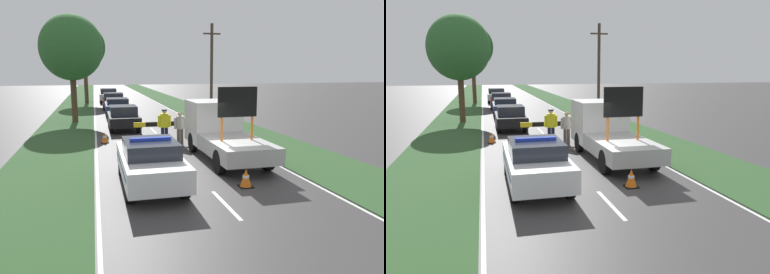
% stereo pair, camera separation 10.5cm
% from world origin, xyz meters
% --- Properties ---
extents(ground_plane, '(160.00, 160.00, 0.00)m').
position_xyz_m(ground_plane, '(0.00, 0.00, 0.00)').
color(ground_plane, '#3D3A3A').
extents(lane_markings, '(6.97, 72.42, 0.01)m').
position_xyz_m(lane_markings, '(0.00, 18.47, 0.00)').
color(lane_markings, silver).
rests_on(lane_markings, ground).
extents(grass_verge_left, '(3.40, 120.00, 0.03)m').
position_xyz_m(grass_verge_left, '(-5.24, 20.00, 0.01)').
color(grass_verge_left, '#2D5128').
rests_on(grass_verge_left, ground).
extents(grass_verge_right, '(3.40, 120.00, 0.03)m').
position_xyz_m(grass_verge_right, '(5.24, 20.00, 0.01)').
color(grass_verge_right, '#2D5128').
rests_on(grass_verge_right, ground).
extents(police_car, '(1.85, 4.69, 1.61)m').
position_xyz_m(police_car, '(-1.77, -0.77, 0.79)').
color(police_car, white).
rests_on(police_car, ground).
extents(work_truck, '(2.12, 5.99, 3.07)m').
position_xyz_m(work_truck, '(1.77, 2.62, 1.14)').
color(work_truck, white).
rests_on(work_truck, ground).
extents(road_barrier, '(3.51, 0.08, 1.11)m').
position_xyz_m(road_barrier, '(0.16, 6.05, 0.93)').
color(road_barrier, black).
rests_on(road_barrier, ground).
extents(police_officer, '(0.65, 0.41, 1.80)m').
position_xyz_m(police_officer, '(-0.14, 5.57, 1.07)').
color(police_officer, '#191E38').
rests_on(police_officer, ground).
extents(pedestrian_civilian, '(0.60, 0.38, 1.67)m').
position_xyz_m(pedestrian_civilian, '(0.59, 5.30, 0.98)').
color(pedestrian_civilian, brown).
rests_on(pedestrian_civilian, ground).
extents(traffic_cone_near_police, '(0.43, 0.43, 0.60)m').
position_xyz_m(traffic_cone_near_police, '(1.16, -1.68, 0.30)').
color(traffic_cone_near_police, black).
rests_on(traffic_cone_near_police, ground).
extents(traffic_cone_centre_front, '(0.44, 0.44, 0.61)m').
position_xyz_m(traffic_cone_centre_front, '(2.20, 7.19, 0.30)').
color(traffic_cone_centre_front, black).
rests_on(traffic_cone_centre_front, ground).
extents(traffic_cone_near_truck, '(0.41, 0.41, 0.57)m').
position_xyz_m(traffic_cone_near_truck, '(1.79, 5.43, 0.28)').
color(traffic_cone_near_truck, black).
rests_on(traffic_cone_near_truck, ground).
extents(traffic_cone_behind_barrier, '(0.35, 0.35, 0.49)m').
position_xyz_m(traffic_cone_behind_barrier, '(-1.93, 5.09, 0.24)').
color(traffic_cone_behind_barrier, black).
rests_on(traffic_cone_behind_barrier, ground).
extents(traffic_cone_lane_edge, '(0.40, 0.40, 0.56)m').
position_xyz_m(traffic_cone_lane_edge, '(-2.99, 6.89, 0.27)').
color(traffic_cone_lane_edge, black).
rests_on(traffic_cone_lane_edge, ground).
extents(queued_car_sedan_black, '(1.80, 4.14, 1.50)m').
position_xyz_m(queued_car_sedan_black, '(-1.73, 10.99, 0.78)').
color(queued_car_sedan_black, black).
rests_on(queued_car_sedan_black, ground).
extents(queued_car_hatch_blue, '(1.86, 4.59, 1.44)m').
position_xyz_m(queued_car_hatch_blue, '(-1.67, 18.02, 0.77)').
color(queued_car_hatch_blue, navy).
rests_on(queued_car_hatch_blue, ground).
extents(queued_car_wagon_maroon, '(1.95, 4.15, 1.53)m').
position_xyz_m(queued_car_wagon_maroon, '(-1.71, 23.63, 0.79)').
color(queued_car_wagon_maroon, maroon).
rests_on(queued_car_wagon_maroon, ground).
extents(queued_car_sedan_silver, '(1.93, 4.61, 1.58)m').
position_xyz_m(queued_car_sedan_silver, '(-1.89, 30.93, 0.83)').
color(queued_car_sedan_silver, '#B2B2B7').
rests_on(queued_car_sedan_silver, ground).
extents(roadside_tree_near_left, '(4.28, 4.28, 7.43)m').
position_xyz_m(roadside_tree_near_left, '(-4.80, 15.14, 5.16)').
color(roadside_tree_near_left, '#4C3823').
rests_on(roadside_tree_near_left, ground).
extents(roadside_tree_near_right, '(4.42, 4.42, 8.40)m').
position_xyz_m(roadside_tree_near_right, '(-4.24, 30.30, 6.05)').
color(roadside_tree_near_right, '#4C3823').
rests_on(roadside_tree_near_right, ground).
extents(utility_pole, '(1.20, 0.20, 6.74)m').
position_xyz_m(utility_pole, '(4.45, 12.49, 3.49)').
color(utility_pole, '#473828').
rests_on(utility_pole, ground).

